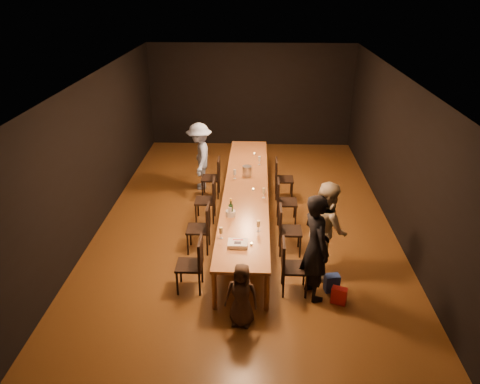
{
  "coord_description": "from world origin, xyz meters",
  "views": [
    {
      "loc": [
        0.22,
        -8.73,
        4.7
      ],
      "look_at": [
        -0.09,
        -0.73,
        1.0
      ],
      "focal_mm": 35.0,
      "sensor_mm": 36.0,
      "label": 1
    }
  ],
  "objects_px": {
    "table": "(246,190)",
    "chair_right_0": "(295,267)",
    "ice_bucket": "(247,171)",
    "plate_stack": "(231,213)",
    "chair_left_2": "(205,200)",
    "champagne_bottle": "(231,207)",
    "chair_left_0": "(189,265)",
    "woman_tan": "(327,229)",
    "woman_birthday": "(316,247)",
    "child": "(242,295)",
    "chair_left_1": "(198,228)",
    "man_blue": "(200,156)",
    "chair_right_2": "(287,202)",
    "chair_left_3": "(211,178)",
    "chair_right_3": "(284,179)",
    "chair_right_1": "(290,230)",
    "birthday_cake": "(238,244)"
  },
  "relations": [
    {
      "from": "chair_left_2",
      "to": "child",
      "type": "xyz_separation_m",
      "value": [
        0.88,
        -3.21,
        0.04
      ]
    },
    {
      "from": "chair_right_0",
      "to": "ice_bucket",
      "type": "distance_m",
      "value": 3.22
    },
    {
      "from": "chair_right_0",
      "to": "champagne_bottle",
      "type": "distance_m",
      "value": 1.66
    },
    {
      "from": "chair_right_0",
      "to": "ice_bucket",
      "type": "bearing_deg",
      "value": -164.63
    },
    {
      "from": "woman_tan",
      "to": "chair_right_3",
      "type": "bearing_deg",
      "value": -3.42
    },
    {
      "from": "birthday_cake",
      "to": "child",
      "type": "bearing_deg",
      "value": -83.63
    },
    {
      "from": "chair_left_2",
      "to": "champagne_bottle",
      "type": "height_order",
      "value": "champagne_bottle"
    },
    {
      "from": "woman_tan",
      "to": "champagne_bottle",
      "type": "distance_m",
      "value": 1.74
    },
    {
      "from": "chair_right_2",
      "to": "man_blue",
      "type": "height_order",
      "value": "man_blue"
    },
    {
      "from": "chair_right_1",
      "to": "woman_tan",
      "type": "xyz_separation_m",
      "value": [
        0.56,
        -0.6,
        0.38
      ]
    },
    {
      "from": "woman_birthday",
      "to": "child",
      "type": "relative_size",
      "value": 1.77
    },
    {
      "from": "chair_left_2",
      "to": "chair_right_2",
      "type": "bearing_deg",
      "value": -90.0
    },
    {
      "from": "chair_right_2",
      "to": "woman_tan",
      "type": "bearing_deg",
      "value": 17.23
    },
    {
      "from": "child",
      "to": "ice_bucket",
      "type": "xyz_separation_m",
      "value": [
        -0.02,
        3.89,
        0.36
      ]
    },
    {
      "from": "chair_left_1",
      "to": "champagne_bottle",
      "type": "relative_size",
      "value": 2.62
    },
    {
      "from": "child",
      "to": "ice_bucket",
      "type": "height_order",
      "value": "child"
    },
    {
      "from": "chair_left_3",
      "to": "plate_stack",
      "type": "distance_m",
      "value": 2.51
    },
    {
      "from": "chair_right_0",
      "to": "woman_birthday",
      "type": "xyz_separation_m",
      "value": [
        0.3,
        -0.08,
        0.43
      ]
    },
    {
      "from": "chair_left_0",
      "to": "woman_tan",
      "type": "xyz_separation_m",
      "value": [
        2.26,
        0.6,
        0.38
      ]
    },
    {
      "from": "chair_right_1",
      "to": "child",
      "type": "height_order",
      "value": "child"
    },
    {
      "from": "chair_right_3",
      "to": "chair_right_2",
      "type": "bearing_deg",
      "value": -0.0
    },
    {
      "from": "ice_bucket",
      "to": "chair_right_3",
      "type": "bearing_deg",
      "value": 31.53
    },
    {
      "from": "chair_left_1",
      "to": "champagne_bottle",
      "type": "distance_m",
      "value": 0.77
    },
    {
      "from": "chair_left_1",
      "to": "chair_left_2",
      "type": "distance_m",
      "value": 1.2
    },
    {
      "from": "chair_left_0",
      "to": "chair_left_2",
      "type": "height_order",
      "value": "same"
    },
    {
      "from": "chair_right_0",
      "to": "birthday_cake",
      "type": "xyz_separation_m",
      "value": [
        -0.92,
        0.14,
        0.32
      ]
    },
    {
      "from": "chair_left_1",
      "to": "child",
      "type": "xyz_separation_m",
      "value": [
        0.88,
        -2.01,
        0.04
      ]
    },
    {
      "from": "chair_left_0",
      "to": "champagne_bottle",
      "type": "bearing_deg",
      "value": -27.73
    },
    {
      "from": "chair_left_0",
      "to": "chair_left_1",
      "type": "distance_m",
      "value": 1.2
    },
    {
      "from": "table",
      "to": "chair_right_0",
      "type": "xyz_separation_m",
      "value": [
        0.85,
        -2.4,
        -0.24
      ]
    },
    {
      "from": "chair_left_3",
      "to": "woman_tan",
      "type": "distance_m",
      "value": 3.77
    },
    {
      "from": "table",
      "to": "plate_stack",
      "type": "relative_size",
      "value": 33.35
    },
    {
      "from": "man_blue",
      "to": "plate_stack",
      "type": "xyz_separation_m",
      "value": [
        0.9,
        -2.88,
        -0.01
      ]
    },
    {
      "from": "chair_left_3",
      "to": "man_blue",
      "type": "height_order",
      "value": "man_blue"
    },
    {
      "from": "chair_right_1",
      "to": "chair_left_0",
      "type": "relative_size",
      "value": 1.0
    },
    {
      "from": "chair_right_3",
      "to": "man_blue",
      "type": "xyz_separation_m",
      "value": [
        -2.0,
        0.47,
        0.34
      ]
    },
    {
      "from": "table",
      "to": "woman_birthday",
      "type": "height_order",
      "value": "woman_birthday"
    },
    {
      "from": "chair_right_3",
      "to": "champagne_bottle",
      "type": "xyz_separation_m",
      "value": [
        -1.09,
        -2.44,
        0.46
      ]
    },
    {
      "from": "table",
      "to": "chair_left_2",
      "type": "xyz_separation_m",
      "value": [
        -0.85,
        0.0,
        -0.24
      ]
    },
    {
      "from": "ice_bucket",
      "to": "chair_left_1",
      "type": "bearing_deg",
      "value": -114.4
    },
    {
      "from": "chair_right_3",
      "to": "woman_tan",
      "type": "xyz_separation_m",
      "value": [
        0.56,
        -3.0,
        0.38
      ]
    },
    {
      "from": "chair_right_0",
      "to": "chair_right_2",
      "type": "distance_m",
      "value": 2.4
    },
    {
      "from": "champagne_bottle",
      "to": "man_blue",
      "type": "bearing_deg",
      "value": 107.42
    },
    {
      "from": "chair_right_2",
      "to": "chair_left_2",
      "type": "distance_m",
      "value": 1.7
    },
    {
      "from": "table",
      "to": "ice_bucket",
      "type": "xyz_separation_m",
      "value": [
        0.0,
        0.68,
        0.16
      ]
    },
    {
      "from": "woman_tan",
      "to": "child",
      "type": "xyz_separation_m",
      "value": [
        -1.38,
        -1.41,
        -0.34
      ]
    },
    {
      "from": "chair_left_2",
      "to": "champagne_bottle",
      "type": "xyz_separation_m",
      "value": [
        0.61,
        -1.24,
        0.46
      ]
    },
    {
      "from": "chair_left_0",
      "to": "plate_stack",
      "type": "bearing_deg",
      "value": -27.06
    },
    {
      "from": "man_blue",
      "to": "chair_left_3",
      "type": "bearing_deg",
      "value": 25.11
    },
    {
      "from": "table",
      "to": "plate_stack",
      "type": "distance_m",
      "value": 1.25
    }
  ]
}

